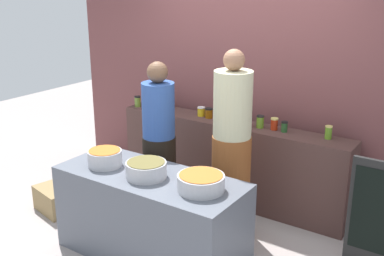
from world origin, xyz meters
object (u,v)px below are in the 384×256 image
cook_in_cap (231,155)px  cook_with_tongs (159,150)px  preserve_jar_0 (138,101)px  preserve_jar_3 (201,111)px  preserve_jar_10 (328,132)px  cooking_pot_left (105,158)px  preserve_jar_6 (246,122)px  preserve_jar_8 (274,124)px  preserve_jar_1 (156,102)px  preserve_jar_2 (161,105)px  chalkboard_sign (375,216)px  preserve_jar_9 (284,127)px  preserve_jar_7 (260,122)px  cooking_pot_center (146,170)px  cooking_pot_right (201,183)px  bread_crate (55,200)px  preserve_jar_5 (234,119)px  preserve_jar_4 (209,113)px

cook_in_cap → cook_with_tongs: bearing=-169.9°
preserve_jar_0 → preserve_jar_3: size_ratio=1.24×
preserve_jar_10 → cooking_pot_left: preserve_jar_10 is taller
preserve_jar_6 → preserve_jar_8: 0.30m
preserve_jar_0 → preserve_jar_8: 1.76m
preserve_jar_1 → preserve_jar_2: size_ratio=0.99×
preserve_jar_3 → chalkboard_sign: bearing=-13.6°
preserve_jar_9 → cooking_pot_left: 1.83m
preserve_jar_7 → cook_with_tongs: bearing=-132.5°
preserve_jar_0 → chalkboard_sign: preserve_jar_0 is taller
preserve_jar_6 → preserve_jar_9: preserve_jar_9 is taller
cooking_pot_center → cooking_pot_left: bearing=-178.8°
preserve_jar_10 → preserve_jar_8: bearing=-176.3°
cooking_pot_right → chalkboard_sign: chalkboard_sign is taller
chalkboard_sign → preserve_jar_3: bearing=166.4°
preserve_jar_3 → cook_with_tongs: bearing=-88.5°
bread_crate → preserve_jar_9: bearing=33.4°
cooking_pot_center → preserve_jar_3: bearing=105.3°
preserve_jar_2 → preserve_jar_5: (0.98, 0.02, -0.01)m
preserve_jar_3 → preserve_jar_5: size_ratio=1.02×
chalkboard_sign → cook_in_cap: bearing=-172.7°
preserve_jar_8 → preserve_jar_9: size_ratio=1.14×
preserve_jar_0 → cook_with_tongs: 1.15m
preserve_jar_2 → preserve_jar_3: 0.54m
preserve_jar_6 → cooking_pot_right: (0.31, -1.34, -0.10)m
preserve_jar_6 → cook_in_cap: 0.62m
bread_crate → cooking_pot_left: bearing=-8.4°
preserve_jar_3 → preserve_jar_8: size_ratio=0.82×
preserve_jar_4 → cooking_pot_center: 1.48m
preserve_jar_8 → preserve_jar_9: (0.12, -0.01, -0.01)m
preserve_jar_0 → bread_crate: bearing=-96.8°
preserve_jar_4 → preserve_jar_6: (0.50, -0.07, -0.00)m
cooking_pot_center → cook_in_cap: cook_in_cap is taller
bread_crate → preserve_jar_1: bearing=75.1°
preserve_jar_5 → cooking_pot_right: (0.49, -1.39, -0.10)m
cooking_pot_right → cook_with_tongs: 1.10m
preserve_jar_10 → cook_with_tongs: size_ratio=0.08×
cook_in_cap → bread_crate: (-1.79, -0.67, -0.70)m
preserve_jar_5 → preserve_jar_10: 1.02m
cooking_pot_left → cook_in_cap: cook_in_cap is taller
bread_crate → chalkboard_sign: 3.22m
preserve_jar_1 → preserve_jar_6: (1.27, -0.09, -0.01)m
preserve_jar_9 → preserve_jar_2: bearing=-178.4°
preserve_jar_10 → cook_in_cap: bearing=-133.6°
preserve_jar_8 → cook_with_tongs: bearing=-137.3°
cook_in_cap → preserve_jar_7: bearing=92.8°
preserve_jar_0 → bread_crate: preserve_jar_0 is taller
preserve_jar_8 → cook_in_cap: bearing=-100.1°
preserve_jar_7 → cooking_pot_center: preserve_jar_7 is taller
preserve_jar_6 → preserve_jar_9: size_ratio=0.98×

